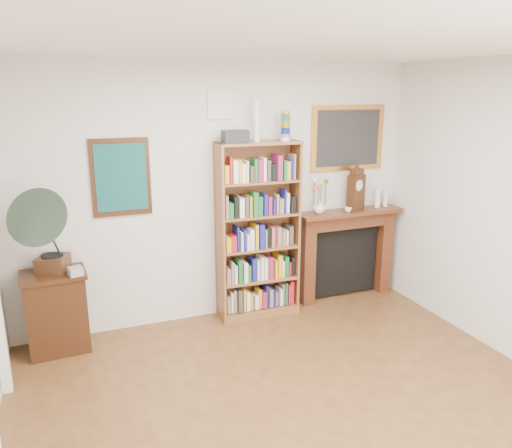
{
  "coord_description": "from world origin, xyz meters",
  "views": [
    {
      "loc": [
        -1.59,
        -2.6,
        2.51
      ],
      "look_at": [
        0.06,
        1.6,
        1.28
      ],
      "focal_mm": 35.0,
      "sensor_mm": 36.0,
      "label": 1
    }
  ],
  "objects_px": {
    "bottle_left": "(378,198)",
    "gramophone": "(48,227)",
    "bookshelf": "(258,221)",
    "cd_stack": "(75,271)",
    "side_cabinet": "(57,312)",
    "mantel_clock": "(356,191)",
    "bottle_right": "(386,198)",
    "teacup": "(348,209)",
    "fireplace": "(345,246)",
    "flower_vase": "(319,207)"
  },
  "relations": [
    {
      "from": "bottle_left",
      "to": "gramophone",
      "type": "bearing_deg",
      "value": -176.33
    },
    {
      "from": "bookshelf",
      "to": "cd_stack",
      "type": "height_order",
      "value": "bookshelf"
    },
    {
      "from": "side_cabinet",
      "to": "mantel_clock",
      "type": "xyz_separation_m",
      "value": [
        3.38,
        0.07,
        0.94
      ]
    },
    {
      "from": "side_cabinet",
      "to": "bottle_left",
      "type": "height_order",
      "value": "bottle_left"
    },
    {
      "from": "side_cabinet",
      "to": "bottle_right",
      "type": "distance_m",
      "value": 3.93
    },
    {
      "from": "mantel_clock",
      "to": "teacup",
      "type": "bearing_deg",
      "value": 176.38
    },
    {
      "from": "bottle_right",
      "to": "cd_stack",
      "type": "bearing_deg",
      "value": -175.67
    },
    {
      "from": "cd_stack",
      "to": "gramophone",
      "type": "bearing_deg",
      "value": 173.72
    },
    {
      "from": "bookshelf",
      "to": "teacup",
      "type": "relative_size",
      "value": 28.11
    },
    {
      "from": "fireplace",
      "to": "gramophone",
      "type": "relative_size",
      "value": 1.52
    },
    {
      "from": "side_cabinet",
      "to": "bottle_left",
      "type": "bearing_deg",
      "value": -1.51
    },
    {
      "from": "bookshelf",
      "to": "side_cabinet",
      "type": "height_order",
      "value": "bookshelf"
    },
    {
      "from": "gramophone",
      "to": "bottle_right",
      "type": "relative_size",
      "value": 4.33
    },
    {
      "from": "cd_stack",
      "to": "bottle_left",
      "type": "xyz_separation_m",
      "value": [
        3.51,
        0.26,
        0.38
      ]
    },
    {
      "from": "bookshelf",
      "to": "flower_vase",
      "type": "bearing_deg",
      "value": 5.05
    },
    {
      "from": "mantel_clock",
      "to": "bottle_left",
      "type": "xyz_separation_m",
      "value": [
        0.34,
        0.04,
        -0.12
      ]
    },
    {
      "from": "teacup",
      "to": "bottle_right",
      "type": "height_order",
      "value": "bottle_right"
    },
    {
      "from": "gramophone",
      "to": "cd_stack",
      "type": "relative_size",
      "value": 7.22
    },
    {
      "from": "bookshelf",
      "to": "side_cabinet",
      "type": "distance_m",
      "value": 2.25
    },
    {
      "from": "side_cabinet",
      "to": "teacup",
      "type": "bearing_deg",
      "value": -2.69
    },
    {
      "from": "fireplace",
      "to": "flower_vase",
      "type": "height_order",
      "value": "flower_vase"
    },
    {
      "from": "bookshelf",
      "to": "bottle_left",
      "type": "height_order",
      "value": "bookshelf"
    },
    {
      "from": "flower_vase",
      "to": "bottle_right",
      "type": "height_order",
      "value": "bottle_right"
    },
    {
      "from": "bottle_right",
      "to": "bookshelf",
      "type": "bearing_deg",
      "value": -177.67
    },
    {
      "from": "bookshelf",
      "to": "fireplace",
      "type": "height_order",
      "value": "bookshelf"
    },
    {
      "from": "cd_stack",
      "to": "teacup",
      "type": "bearing_deg",
      "value": 3.34
    },
    {
      "from": "flower_vase",
      "to": "side_cabinet",
      "type": "bearing_deg",
      "value": -178.14
    },
    {
      "from": "fireplace",
      "to": "cd_stack",
      "type": "xyz_separation_m",
      "value": [
        -3.11,
        -0.29,
        0.2
      ]
    },
    {
      "from": "teacup",
      "to": "mantel_clock",
      "type": "bearing_deg",
      "value": 19.55
    },
    {
      "from": "side_cabinet",
      "to": "fireplace",
      "type": "height_order",
      "value": "fireplace"
    },
    {
      "from": "fireplace",
      "to": "mantel_clock",
      "type": "bearing_deg",
      "value": -48.51
    },
    {
      "from": "mantel_clock",
      "to": "bottle_left",
      "type": "distance_m",
      "value": 0.36
    },
    {
      "from": "fireplace",
      "to": "bottle_left",
      "type": "height_order",
      "value": "bottle_left"
    },
    {
      "from": "cd_stack",
      "to": "teacup",
      "type": "xyz_separation_m",
      "value": [
        3.05,
        0.18,
        0.29
      ]
    },
    {
      "from": "teacup",
      "to": "bottle_left",
      "type": "height_order",
      "value": "bottle_left"
    },
    {
      "from": "flower_vase",
      "to": "bottle_left",
      "type": "height_order",
      "value": "bottle_left"
    },
    {
      "from": "bookshelf",
      "to": "mantel_clock",
      "type": "xyz_separation_m",
      "value": [
        1.24,
        0.01,
        0.25
      ]
    },
    {
      "from": "side_cabinet",
      "to": "cd_stack",
      "type": "distance_m",
      "value": 0.51
    },
    {
      "from": "flower_vase",
      "to": "bottle_left",
      "type": "xyz_separation_m",
      "value": [
        0.8,
        0.01,
        0.04
      ]
    },
    {
      "from": "gramophone",
      "to": "cd_stack",
      "type": "bearing_deg",
      "value": 14.53
    },
    {
      "from": "fireplace",
      "to": "side_cabinet",
      "type": "bearing_deg",
      "value": -178.08
    },
    {
      "from": "gramophone",
      "to": "bottle_left",
      "type": "xyz_separation_m",
      "value": [
        3.7,
        0.24,
        -0.07
      ]
    },
    {
      "from": "cd_stack",
      "to": "bottle_right",
      "type": "relative_size",
      "value": 0.6
    },
    {
      "from": "cd_stack",
      "to": "mantel_clock",
      "type": "bearing_deg",
      "value": 3.98
    },
    {
      "from": "gramophone",
      "to": "flower_vase",
      "type": "distance_m",
      "value": 2.91
    },
    {
      "from": "bookshelf",
      "to": "teacup",
      "type": "distance_m",
      "value": 1.12
    },
    {
      "from": "bottle_right",
      "to": "flower_vase",
      "type": "bearing_deg",
      "value": -178.2
    },
    {
      "from": "fireplace",
      "to": "bottle_left",
      "type": "bearing_deg",
      "value": -5.04
    },
    {
      "from": "mantel_clock",
      "to": "teacup",
      "type": "relative_size",
      "value": 6.14
    },
    {
      "from": "cd_stack",
      "to": "bottle_left",
      "type": "relative_size",
      "value": 0.5
    }
  ]
}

